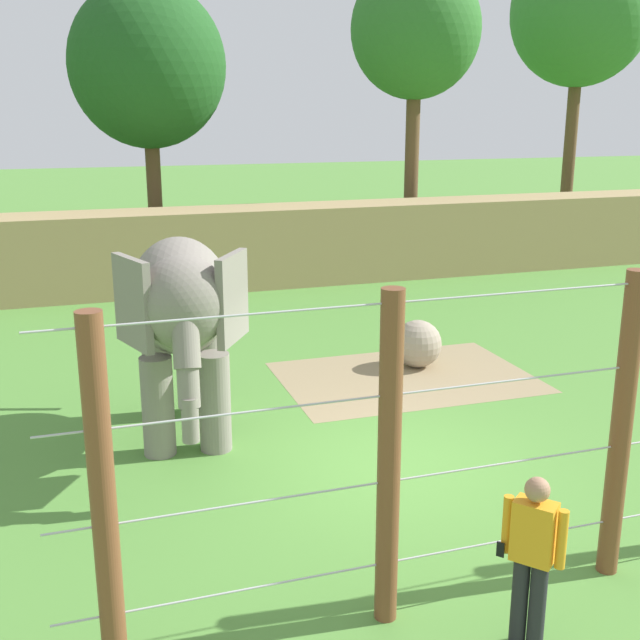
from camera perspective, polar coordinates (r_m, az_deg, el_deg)
ground_plane at (r=10.93m, az=5.26°, el=-10.45°), size 120.00×120.00×0.00m
dirt_patch at (r=14.31m, az=6.26°, el=-4.15°), size 4.50×3.16×0.01m
embankment_wall at (r=21.44m, az=-7.19°, el=5.22°), size 36.00×1.80×2.13m
elephant at (r=11.18m, az=-10.06°, el=0.80°), size 1.84×4.04×3.00m
enrichment_ball at (r=14.79m, az=7.12°, el=-1.73°), size 0.90×0.90×0.90m
cable_fence at (r=7.80m, az=14.11°, el=-8.66°), size 8.75×0.21×3.23m
zookeeper at (r=7.39m, az=15.18°, el=-16.22°), size 0.47×0.50×1.67m
tree_far_left at (r=24.40m, az=-12.44°, el=17.60°), size 4.53×4.53×8.32m
tree_left_of_centre at (r=30.55m, az=18.46°, el=20.44°), size 4.84×4.84×10.52m
tree_right_of_centre at (r=25.46m, az=6.97°, el=20.12°), size 3.95×3.95×9.12m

